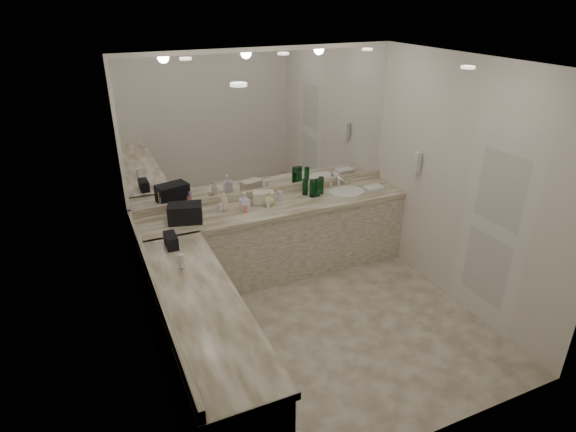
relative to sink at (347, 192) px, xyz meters
name	(u,v)px	position (x,y,z in m)	size (l,w,h in m)	color
floor	(322,328)	(-0.95, -1.20, -0.90)	(3.20, 3.20, 0.00)	beige
ceiling	(331,64)	(-0.95, -1.20, 1.71)	(3.20, 3.20, 0.00)	white
wall_back	(265,164)	(-0.95, 0.30, 0.41)	(3.20, 0.02, 2.60)	silver
wall_left	(147,247)	(-2.55, -1.20, 0.41)	(0.02, 3.00, 2.60)	silver
wall_right	(462,186)	(0.65, -1.20, 0.41)	(0.02, 3.00, 2.60)	silver
vanity_back_base	(276,241)	(-0.95, 0.00, -0.48)	(3.20, 0.60, 0.84)	silver
vanity_back_top	(276,207)	(-0.95, -0.01, -0.03)	(3.20, 0.64, 0.06)	beige
vanity_left_base	(202,348)	(-2.25, -1.50, -0.48)	(0.60, 2.40, 0.84)	silver
vanity_left_top	(199,303)	(-2.24, -1.50, -0.03)	(0.64, 2.42, 0.06)	beige
backsplash_back	(266,192)	(-0.95, 0.28, 0.05)	(3.20, 0.04, 0.10)	beige
backsplash_left	(154,284)	(-2.53, -1.20, 0.05)	(0.04, 3.00, 0.10)	beige
mirror_back	(264,124)	(-0.95, 0.29, 0.88)	(3.12, 0.01, 1.55)	white
mirror_left	(140,191)	(-2.54, -1.20, 0.88)	(0.01, 2.92, 1.55)	white
sink	(347,192)	(0.00, 0.00, 0.00)	(0.44, 0.44, 0.03)	white
faucet	(338,181)	(0.00, 0.21, 0.07)	(0.24, 0.16, 0.14)	silver
wall_phone	(416,162)	(0.61, -0.50, 0.46)	(0.06, 0.10, 0.24)	white
door	(494,227)	(0.64, -1.70, 0.16)	(0.02, 0.82, 2.10)	white
black_toiletry_bag	(185,213)	(-2.00, -0.03, 0.11)	(0.35, 0.22, 0.20)	black
black_bag_spill	(171,240)	(-2.25, -0.52, 0.07)	(0.11, 0.23, 0.13)	black
cream_cosmetic_case	(263,198)	(-1.06, 0.09, 0.07)	(0.24, 0.15, 0.14)	beige
hand_towel	(374,188)	(0.35, -0.07, 0.02)	(0.24, 0.16, 0.04)	white
lotion_left	(181,261)	(-2.25, -0.95, 0.07)	(0.06, 0.06, 0.13)	white
soap_bottle_a	(224,201)	(-1.52, 0.09, 0.11)	(0.08, 0.08, 0.21)	white
soap_bottle_b	(244,202)	(-1.33, -0.01, 0.11)	(0.10, 0.10, 0.21)	white
soap_bottle_c	(269,199)	(-1.03, 0.00, 0.09)	(0.13, 0.13, 0.16)	#DCDA86
green_bottle_0	(305,187)	(-0.50, 0.14, 0.10)	(0.07, 0.07, 0.20)	#104D24
green_bottle_1	(321,185)	(-0.31, 0.09, 0.11)	(0.07, 0.07, 0.21)	#104D24
green_bottle_2	(318,188)	(-0.38, 0.04, 0.11)	(0.07, 0.07, 0.21)	#104D24
green_bottle_3	(313,188)	(-0.45, 0.04, 0.11)	(0.07, 0.07, 0.21)	#104D24
amenity_bottle_0	(245,209)	(-1.34, -0.05, 0.05)	(0.06, 0.06, 0.08)	#E57F66
amenity_bottle_1	(199,210)	(-1.82, 0.08, 0.07)	(0.04, 0.04, 0.12)	#9966B2
amenity_bottle_2	(198,213)	(-1.83, 0.07, 0.04)	(0.05, 0.05, 0.07)	#E57F66
amenity_bottle_3	(220,207)	(-1.58, 0.09, 0.05)	(0.06, 0.06, 0.09)	silver
amenity_bottle_4	(280,196)	(-0.85, 0.08, 0.06)	(0.05, 0.05, 0.12)	silver
amenity_bottle_5	(268,204)	(-1.06, -0.06, 0.05)	(0.05, 0.05, 0.10)	silver
amenity_bottle_6	(170,216)	(-2.15, 0.02, 0.08)	(0.04, 0.04, 0.15)	#F2D84C
amenity_bottle_7	(221,207)	(-1.57, 0.12, 0.04)	(0.04, 0.04, 0.06)	#E57F66
amenity_bottle_8	(171,217)	(-2.14, 0.05, 0.05)	(0.05, 0.05, 0.10)	silver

